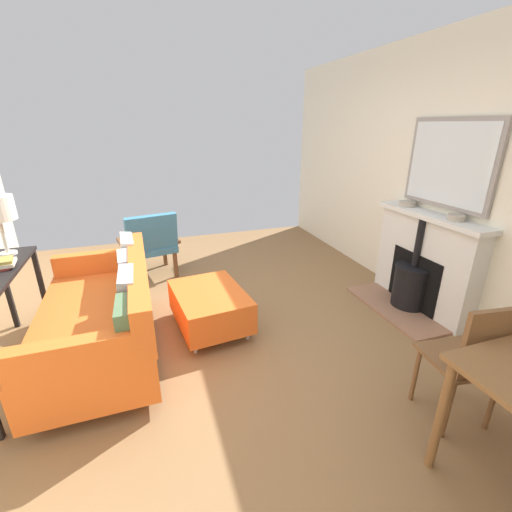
# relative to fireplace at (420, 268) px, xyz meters

# --- Properties ---
(ground_plane) EXTENTS (4.81, 6.11, 0.01)m
(ground_plane) POSITION_rel_fireplace_xyz_m (2.20, -0.21, -0.45)
(ground_plane) COLOR olive
(wall_left) EXTENTS (0.12, 6.11, 2.70)m
(wall_left) POSITION_rel_fireplace_xyz_m (-0.20, -0.21, 0.90)
(wall_left) COLOR silver
(wall_left) RESTS_ON ground
(fireplace) EXTENTS (0.62, 1.29, 1.03)m
(fireplace) POSITION_rel_fireplace_xyz_m (0.00, 0.00, 0.00)
(fireplace) COLOR #93664C
(fireplace) RESTS_ON ground
(mirror_over_mantel) EXTENTS (0.04, 1.00, 0.83)m
(mirror_over_mantel) POSITION_rel_fireplace_xyz_m (-0.11, 0.00, 1.06)
(mirror_over_mantel) COLOR gray
(mantel_bowl_near) EXTENTS (0.17, 0.17, 0.05)m
(mantel_bowl_near) POSITION_rel_fireplace_xyz_m (-0.02, -0.35, 0.61)
(mantel_bowl_near) COLOR #9E9384
(mantel_bowl_near) RESTS_ON fireplace
(mantel_bowl_far) EXTENTS (0.15, 0.15, 0.06)m
(mantel_bowl_far) POSITION_rel_fireplace_xyz_m (-0.02, 0.28, 0.62)
(mantel_bowl_far) COLOR #9E9384
(mantel_bowl_far) RESTS_ON fireplace
(sofa) EXTENTS (0.90, 1.72, 0.84)m
(sofa) POSITION_rel_fireplace_xyz_m (3.09, -0.18, -0.08)
(sofa) COLOR #B2B2B7
(sofa) RESTS_ON ground
(ottoman) EXTENTS (0.70, 0.90, 0.39)m
(ottoman) POSITION_rel_fireplace_xyz_m (2.19, -0.29, -0.21)
(ottoman) COLOR #B2B2B7
(ottoman) RESTS_ON ground
(armchair_accent) EXTENTS (0.78, 0.71, 0.86)m
(armchair_accent) POSITION_rel_fireplace_xyz_m (2.65, -1.67, 0.03)
(armchair_accent) COLOR brown
(armchair_accent) RESTS_ON ground
(dining_chair_near_fireplace) EXTENTS (0.45, 0.45, 0.90)m
(dining_chair_near_fireplace) POSITION_rel_fireplace_xyz_m (0.88, 1.37, 0.09)
(dining_chair_near_fireplace) COLOR brown
(dining_chair_near_fireplace) RESTS_ON ground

